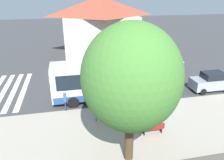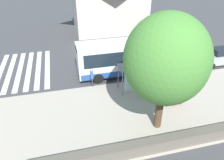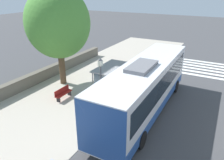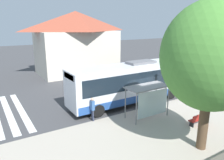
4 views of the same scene
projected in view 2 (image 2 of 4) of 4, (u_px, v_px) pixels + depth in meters
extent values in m
plane|color=#424244|center=(140.00, 80.00, 21.44)|extent=(120.00, 120.00, 0.00)
cube|color=#ADA393|center=(159.00, 107.00, 17.69)|extent=(9.00, 44.00, 0.02)
cube|color=silver|center=(47.00, 67.00, 23.75)|extent=(9.00, 0.50, 0.01)
cube|color=silver|center=(38.00, 68.00, 23.55)|extent=(9.00, 0.50, 0.01)
cube|color=silver|center=(29.00, 69.00, 23.35)|extent=(9.00, 0.50, 0.01)
cube|color=silver|center=(20.00, 70.00, 23.15)|extent=(9.00, 0.50, 0.01)
cube|color=silver|center=(10.00, 71.00, 22.96)|extent=(9.00, 0.50, 0.01)
cube|color=silver|center=(0.00, 72.00, 22.76)|extent=(9.00, 0.50, 0.01)
cube|color=#6B6356|center=(186.00, 139.00, 14.08)|extent=(0.50, 20.00, 0.97)
cube|color=#5B5449|center=(188.00, 134.00, 13.81)|extent=(0.60, 20.00, 0.08)
cube|color=beige|center=(110.00, 12.00, 32.94)|extent=(6.35, 10.45, 5.83)
cube|color=silver|center=(136.00, 55.00, 21.80)|extent=(2.54, 11.71, 3.01)
cube|color=black|center=(136.00, 51.00, 21.60)|extent=(2.58, 10.77, 1.32)
cube|color=#264C93|center=(135.00, 66.00, 22.42)|extent=(2.58, 11.48, 0.60)
cube|color=#264C93|center=(188.00, 49.00, 23.02)|extent=(2.58, 0.06, 2.89)
cube|color=black|center=(76.00, 49.00, 19.96)|extent=(1.90, 0.08, 0.42)
cube|color=slate|center=(145.00, 39.00, 21.15)|extent=(1.27, 2.58, 0.22)
cylinder|color=black|center=(98.00, 78.00, 20.70)|extent=(0.30, 1.00, 1.00)
cylinder|color=black|center=(94.00, 67.00, 22.68)|extent=(0.30, 1.00, 1.00)
cylinder|color=black|center=(172.00, 69.00, 22.32)|extent=(0.30, 1.00, 1.00)
cylinder|color=black|center=(162.00, 59.00, 24.30)|extent=(0.30, 1.00, 1.00)
cylinder|color=slate|center=(150.00, 73.00, 20.24)|extent=(0.08, 0.08, 2.37)
cylinder|color=slate|center=(118.00, 77.00, 19.61)|extent=(0.08, 0.08, 2.37)
cylinder|color=slate|center=(156.00, 80.00, 19.15)|extent=(0.08, 0.08, 2.37)
cylinder|color=slate|center=(122.00, 84.00, 18.52)|extent=(0.08, 0.08, 2.37)
cube|color=slate|center=(138.00, 66.00, 18.75)|extent=(1.62, 3.33, 0.08)
cube|color=silver|center=(139.00, 81.00, 18.79)|extent=(0.03, 2.73, 1.90)
cylinder|color=#2D3347|center=(92.00, 82.00, 20.20)|extent=(0.12, 0.12, 0.86)
cylinder|color=#2D3347|center=(92.00, 82.00, 20.34)|extent=(0.12, 0.12, 0.86)
cube|color=#38609E|center=(92.00, 75.00, 19.87)|extent=(0.34, 0.22, 0.69)
sphere|color=tan|center=(92.00, 70.00, 19.63)|extent=(0.24, 0.24, 0.24)
cube|color=maroon|center=(174.00, 100.00, 17.79)|extent=(0.40, 1.61, 0.06)
cube|color=maroon|center=(175.00, 99.00, 17.53)|extent=(0.04, 1.61, 0.40)
cube|color=black|center=(180.00, 101.00, 18.04)|extent=(0.32, 0.06, 0.45)
cube|color=black|center=(166.00, 104.00, 17.77)|extent=(0.32, 0.06, 0.45)
cylinder|color=#4C4C51|center=(159.00, 82.00, 21.00)|extent=(0.24, 0.24, 0.16)
cylinder|color=#4C4C51|center=(160.00, 67.00, 20.17)|extent=(0.10, 0.10, 3.40)
cube|color=silver|center=(163.00, 48.00, 19.20)|extent=(0.24, 0.24, 0.35)
pyramid|color=#4C4C51|center=(163.00, 45.00, 19.08)|extent=(0.28, 0.28, 0.14)
cylinder|color=brown|center=(160.00, 104.00, 14.88)|extent=(0.53, 0.53, 3.87)
ellipsoid|color=#4C8C38|center=(166.00, 60.00, 13.14)|extent=(5.24, 5.24, 5.76)
cube|color=#9EA0A8|center=(219.00, 58.00, 23.96)|extent=(1.71, 4.05, 0.99)
cube|color=black|center=(222.00, 51.00, 23.57)|extent=(1.45, 2.11, 0.62)
cylinder|color=black|center=(212.00, 66.00, 23.25)|extent=(0.22, 0.64, 0.64)
cylinder|color=black|center=(203.00, 60.00, 24.59)|extent=(0.22, 0.64, 0.64)
cylinder|color=black|center=(223.00, 57.00, 25.14)|extent=(0.22, 0.64, 0.64)
cube|color=black|center=(156.00, 38.00, 29.35)|extent=(1.80, 4.55, 1.08)
cube|color=black|center=(158.00, 31.00, 28.92)|extent=(1.53, 2.37, 0.67)
cylinder|color=black|center=(148.00, 44.00, 28.59)|extent=(0.22, 0.64, 0.64)
cylinder|color=black|center=(143.00, 40.00, 30.00)|extent=(0.22, 0.64, 0.64)
cylinder|color=black|center=(169.00, 42.00, 29.21)|extent=(0.22, 0.64, 0.64)
cylinder|color=black|center=(163.00, 38.00, 30.62)|extent=(0.22, 0.64, 0.64)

